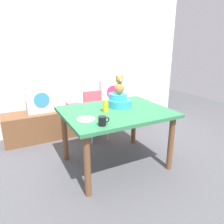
{
  "coord_description": "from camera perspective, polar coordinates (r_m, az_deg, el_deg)",
  "views": [
    {
      "loc": [
        -1.18,
        -2.18,
        1.53
      ],
      "look_at": [
        0.0,
        0.1,
        0.69
      ],
      "focal_mm": 33.97,
      "sensor_mm": 36.0,
      "label": 1
    }
  ],
  "objects": [
    {
      "name": "ground_plane",
      "position": [
        2.91,
        0.93,
        -13.57
      ],
      "size": [
        8.0,
        8.0,
        0.0
      ],
      "primitive_type": "plane",
      "color": "#4C4C51"
    },
    {
      "name": "back_wall",
      "position": [
        3.9,
        -10.0,
        14.44
      ],
      "size": [
        4.4,
        0.1,
        2.6
      ],
      "primitive_type": "cube",
      "color": "silver",
      "rests_on": "ground_plane"
    },
    {
      "name": "window_bench",
      "position": [
        3.86,
        -7.92,
        -1.76
      ],
      "size": [
        2.6,
        0.44,
        0.46
      ],
      "primitive_type": "cube",
      "color": "brown",
      "rests_on": "ground_plane"
    },
    {
      "name": "pillow_floral_left",
      "position": [
        3.56,
        -18.59,
        3.32
      ],
      "size": [
        0.44,
        0.15,
        0.44
      ],
      "color": "white",
      "rests_on": "window_bench"
    },
    {
      "name": "pillow_floral_right",
      "position": [
        3.93,
        -0.27,
        5.61
      ],
      "size": [
        0.44,
        0.15,
        0.44
      ],
      "color": "white",
      "rests_on": "window_bench"
    },
    {
      "name": "book_stack",
      "position": [
        3.73,
        -10.53,
        1.87
      ],
      "size": [
        0.2,
        0.14,
        0.1
      ],
      "primitive_type": "cube",
      "color": "#C76982",
      "rests_on": "window_bench"
    },
    {
      "name": "dining_table",
      "position": [
        2.63,
        1.0,
        -1.58
      ],
      "size": [
        1.28,
        1.02,
        0.74
      ],
      "color": "#2D7247",
      "rests_on": "ground_plane"
    },
    {
      "name": "highchair",
      "position": [
        3.41,
        -4.46,
        0.82
      ],
      "size": [
        0.34,
        0.45,
        0.79
      ],
      "color": "#D84C59",
      "rests_on": "ground_plane"
    },
    {
      "name": "infant_seat_teal",
      "position": [
        2.77,
        1.94,
        3.06
      ],
      "size": [
        0.3,
        0.33,
        0.16
      ],
      "color": "#30A1C6",
      "rests_on": "dining_table"
    },
    {
      "name": "teddy_bear",
      "position": [
        2.72,
        1.99,
        7.25
      ],
      "size": [
        0.13,
        0.12,
        0.25
      ],
      "color": "#A6763C",
      "rests_on": "infant_seat_teal"
    },
    {
      "name": "ketchup_bottle",
      "position": [
        2.53,
        -1.77,
        1.94
      ],
      "size": [
        0.07,
        0.07,
        0.18
      ],
      "color": "gold",
      "rests_on": "dining_table"
    },
    {
      "name": "coffee_mug",
      "position": [
        2.12,
        -2.56,
        -2.41
      ],
      "size": [
        0.12,
        0.08,
        0.09
      ],
      "color": "black",
      "rests_on": "dining_table"
    },
    {
      "name": "dinner_plate_near",
      "position": [
        2.31,
        -7.04,
        -1.91
      ],
      "size": [
        0.2,
        0.2,
        0.01
      ],
      "primitive_type": "cylinder",
      "color": "white",
      "rests_on": "dining_table"
    },
    {
      "name": "cell_phone",
      "position": [
        3.01,
        3.59,
        2.94
      ],
      "size": [
        0.09,
        0.15,
        0.01
      ],
      "primitive_type": "cube",
      "rotation": [
        0.0,
        0.0,
        2.99
      ],
      "color": "black",
      "rests_on": "dining_table"
    }
  ]
}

